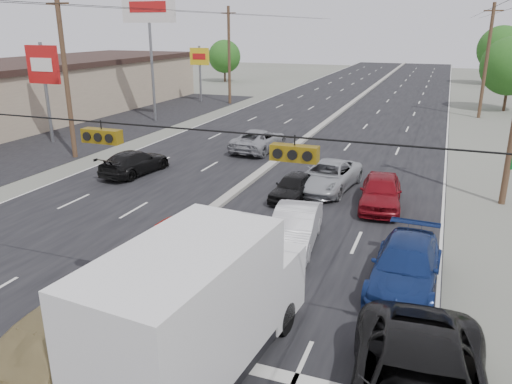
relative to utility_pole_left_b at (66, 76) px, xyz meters
The scene contains 25 objects.
ground 20.18m from the utility_pole_left_b, 50.19° to the right, with size 200.00×200.00×0.00m, color #606356.
road_surface 20.18m from the utility_pole_left_b, 50.19° to the left, with size 20.00×160.00×0.02m, color black.
center_median 20.16m from the utility_pole_left_b, 50.19° to the left, with size 0.50×160.00×0.20m, color gray.
strip_mall 17.03m from the utility_pole_left_b, 143.47° to the left, with size 12.00×42.00×4.60m, color tan.
parking_lot 12.10m from the utility_pole_left_b, 114.23° to the left, with size 10.00×42.00×0.02m, color black.
utility_pole_left_b is the anchor object (origin of this frame).
utility_pole_left_c 25.00m from the utility_pole_left_b, 90.00° to the left, with size 1.60×0.30×10.00m.
utility_pole_right_c 35.36m from the utility_pole_left_b, 45.00° to the left, with size 1.60×0.30×10.00m.
traffic_signals 20.45m from the utility_pole_left_b, 47.18° to the right, with size 25.00×0.30×0.54m.
pole_sign_mid 5.41m from the utility_pole_left_b, 146.31° to the left, with size 2.60×0.25×7.00m.
pole_sign_billboard 13.68m from the utility_pole_left_b, 98.75° to the left, with size 5.00×0.25×11.00m.
pole_sign_far 25.25m from the utility_pole_left_b, 97.97° to the left, with size 2.20×0.25×6.00m.
tree_left_far 46.01m from the utility_pole_left_b, 101.92° to the left, with size 4.80×4.80×6.12m.
tree_right_mid 40.70m from the utility_pole_left_b, 47.49° to the left, with size 5.60×5.60×7.14m.
tree_right_far 61.95m from the utility_pole_left_b, 62.61° to the left, with size 6.40×6.40×8.16m.
box_truck 23.75m from the utility_pole_left_b, 43.21° to the right, with size 3.14×7.33×3.62m.
tan_sedan 23.09m from the utility_pole_left_b, 51.54° to the right, with size 2.47×6.07×1.76m, color olive.
red_sedan 18.61m from the utility_pole_left_b, 39.85° to the right, with size 1.66×4.75×1.56m, color #A40D0A.
queue_car_a 16.39m from the utility_pole_left_b, 10.55° to the right, with size 1.48×3.69×1.26m, color black.
queue_car_b 19.43m from the utility_pole_left_b, 25.41° to the right, with size 1.58×4.53×1.49m, color silver.
queue_car_c 17.32m from the utility_pole_left_b, ahead, with size 2.39×5.19×1.44m, color #9B9EA2.
queue_car_d 23.94m from the utility_pole_left_b, 24.99° to the right, with size 2.05×5.05×1.46m, color navy.
queue_car_e 20.26m from the utility_pole_left_b, ahead, with size 1.83×4.54×1.55m, color maroon.
oncoming_near 7.54m from the utility_pole_left_b, 18.00° to the right, with size 1.90×4.68×1.36m, color black.
oncoming_far 12.75m from the utility_pole_left_b, 28.96° to the left, with size 2.42×5.25×1.46m, color gray.
Camera 1 is at (9.41, -10.10, 8.07)m, focal length 35.00 mm.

